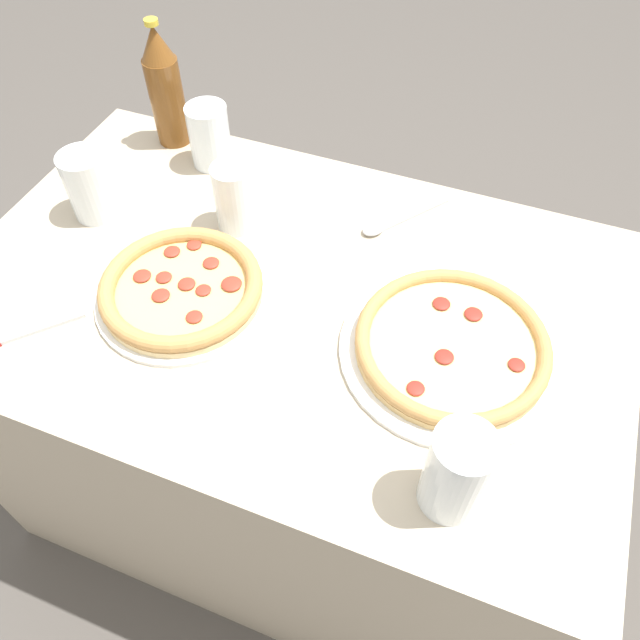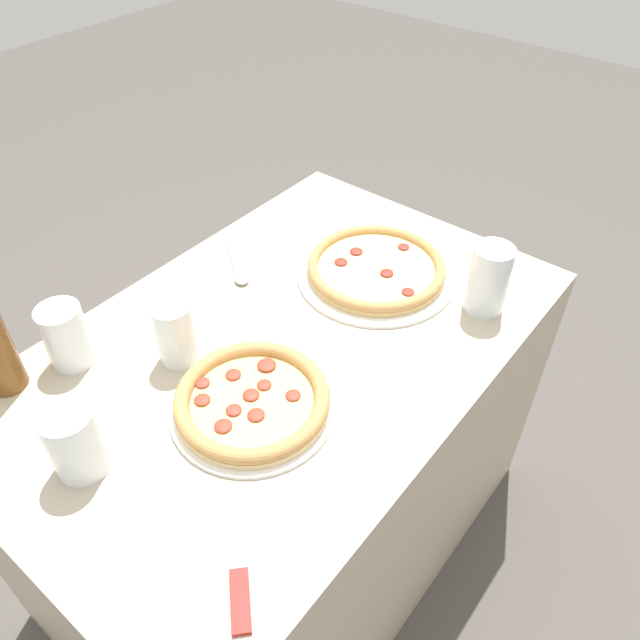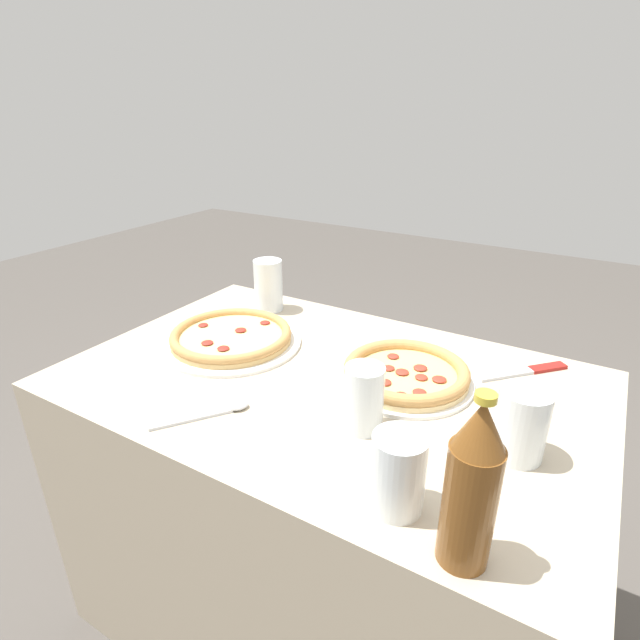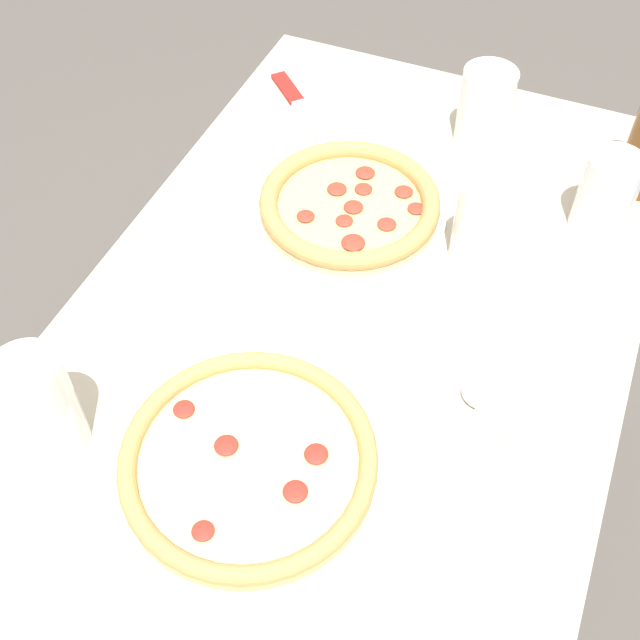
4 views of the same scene
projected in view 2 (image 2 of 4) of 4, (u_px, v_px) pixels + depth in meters
ground_plane at (292, 535)px, 1.66m from camera, size 8.00×8.00×0.00m
table at (287, 455)px, 1.42m from camera, size 1.11×0.72×0.72m
pizza_margherita at (252, 401)px, 1.05m from camera, size 0.28×0.28×0.04m
pizza_salami at (376, 269)px, 1.32m from camera, size 0.34×0.34×0.04m
glass_cola at (76, 443)px, 0.94m from camera, size 0.08×0.08×0.12m
glass_orange_juice at (176, 336)px, 1.12m from camera, size 0.07×0.07×0.12m
glass_iced_tea at (488, 281)px, 1.21m from camera, size 0.08×0.08×0.14m
glass_red_wine at (67, 338)px, 1.11m from camera, size 0.08×0.08×0.12m
knife at (238, 562)px, 0.86m from camera, size 0.16×0.17×0.01m
spoon at (238, 267)px, 1.35m from camera, size 0.13×0.17×0.01m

